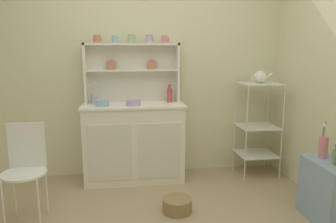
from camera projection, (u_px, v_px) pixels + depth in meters
wall_back at (146, 68)px, 3.66m from camera, size 3.84×0.05×2.50m
hutch_cabinet at (134, 141)px, 3.54m from camera, size 1.12×0.45×0.87m
hutch_shelf_unit at (132, 68)px, 3.55m from camera, size 1.04×0.18×0.66m
bakers_rack at (258, 120)px, 3.64m from camera, size 0.43×0.40×1.09m
side_shelf_blue at (328, 192)px, 2.69m from camera, size 0.28×0.48×0.53m
wire_chair at (25, 163)px, 2.66m from camera, size 0.36×0.36×0.85m
floor_basket at (177, 205)px, 2.88m from camera, size 0.27×0.27×0.13m
cup_terracotta_0 at (97, 39)px, 3.40m from camera, size 0.09×0.08×0.08m
cup_sky_1 at (115, 39)px, 3.42m from camera, size 0.08×0.07×0.08m
cup_sage_2 at (131, 39)px, 3.44m from camera, size 0.10×0.08×0.09m
cup_lilac_3 at (149, 39)px, 3.47m from camera, size 0.09×0.07×0.09m
cup_rose_4 at (165, 39)px, 3.50m from camera, size 0.08×0.07×0.08m
bowl_mixing_large at (102, 103)px, 3.34m from camera, size 0.14×0.14×0.06m
bowl_floral_medium at (133, 103)px, 3.38m from camera, size 0.15×0.15×0.06m
jam_bottle at (169, 95)px, 3.58m from camera, size 0.06×0.06×0.20m
utensil_jar at (95, 99)px, 3.47m from camera, size 0.08×0.08×0.25m
porcelain_teapot at (260, 77)px, 3.55m from camera, size 0.23×0.14×0.16m
flower_vase at (323, 145)px, 2.73m from camera, size 0.08×0.08×0.32m
oil_bottle at (336, 157)px, 2.58m from camera, size 0.05×0.05×0.17m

